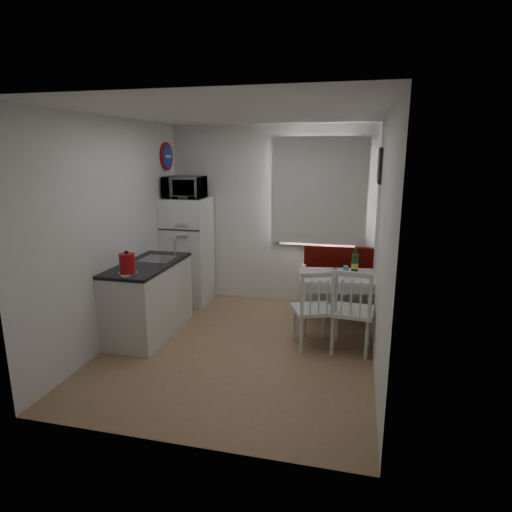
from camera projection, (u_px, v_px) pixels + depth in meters
The scene contains 22 objects.
floor at pixel (240, 347), 4.97m from camera, with size 3.00×3.50×0.02m, color #997751.
ceiling at pixel (237, 113), 4.36m from camera, with size 3.00×3.50×0.02m, color white.
wall_back at pixel (271, 215), 6.32m from camera, with size 3.00×0.02×2.60m, color white.
wall_front at pixel (171, 284), 3.01m from camera, with size 3.00×0.02×2.60m, color white.
wall_left at pixel (115, 232), 5.00m from camera, with size 0.02×3.50×2.60m, color white.
wall_right at pixel (381, 244), 4.32m from camera, with size 0.02×3.50×2.60m, color white.
window at pixel (319, 195), 6.05m from camera, with size 1.22×0.06×1.47m, color white.
curtain at pixel (318, 191), 5.97m from camera, with size 1.35×0.02×1.50m, color white.
kitchen_counter at pixel (149, 298), 5.28m from camera, with size 0.62×1.32×1.16m.
wall_sign at pixel (167, 156), 6.16m from camera, with size 0.40×0.40×0.03m, color #1A33A1.
picture_frame at pixel (379, 166), 5.19m from camera, with size 0.04×0.52×0.42m, color black.
bench at pixel (344, 290), 6.07m from camera, with size 1.26×0.49×0.90m.
dining_table at pixel (339, 281), 5.33m from camera, with size 1.05×0.80×0.73m.
chair_left at pixel (313, 301), 4.77m from camera, with size 0.58×0.58×0.51m.
chair_right at pixel (353, 303), 4.66m from camera, with size 0.50×0.48×0.53m.
fridge at pixel (188, 251), 6.37m from camera, with size 0.63×0.63×1.57m, color white.
microwave at pixel (184, 187), 6.11m from camera, with size 0.56×0.38×0.31m, color white.
kettle at pixel (127, 264), 4.62m from camera, with size 0.20×0.20×0.27m, color #AA0D10.
wine_bottle at pixel (355, 260), 5.33m from camera, with size 0.09×0.09×0.35m, color #15421D, non-canonical shape.
drinking_glass_orange at pixel (335, 272), 5.27m from camera, with size 0.06×0.06×0.09m, color orange.
drinking_glass_blue at pixel (346, 270), 5.33m from camera, with size 0.06×0.06×0.11m, color #76A2C8.
plate at pixel (315, 272), 5.40m from camera, with size 0.23×0.23×0.02m, color white.
Camera 1 is at (1.25, -4.41, 2.20)m, focal length 30.00 mm.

